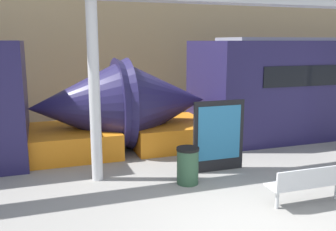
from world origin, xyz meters
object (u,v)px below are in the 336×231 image
Objects in this scene: bench_near at (311,181)px; trash_bin at (188,166)px; poster_board at (219,136)px; support_column_near at (94,93)px.

bench_near is 2.11× the size of trash_bin.
support_column_near is at bearing 172.87° from poster_board.
support_column_near is (-3.64, 2.70, 1.49)m from bench_near.
poster_board is 3.08m from support_column_near.
trash_bin reaches higher than bench_near.
poster_board is at bearing 28.20° from trash_bin.
poster_board is (-0.78, 2.35, 0.39)m from bench_near.
support_column_near reaches higher than poster_board.
poster_board is 0.44× the size of support_column_near.
bench_near is at bearing -45.10° from trash_bin.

